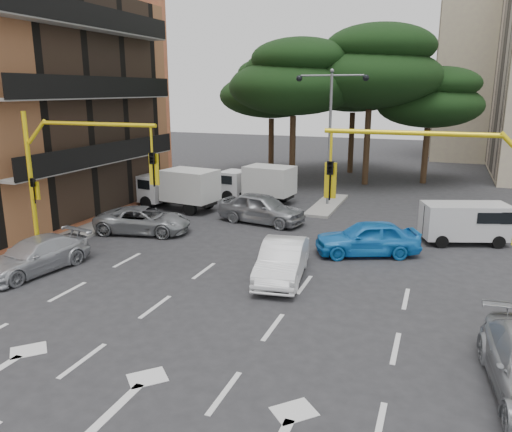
{
  "coord_description": "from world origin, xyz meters",
  "views": [
    {
      "loc": [
        6.25,
        -12.72,
        6.79
      ],
      "look_at": [
        -0.93,
        6.36,
        1.6
      ],
      "focal_mm": 35.0,
      "sensor_mm": 36.0,
      "label": 1
    }
  ],
  "objects_px": {
    "car_white_hatch": "(282,260)",
    "box_truck_a": "(178,189)",
    "car_silver_cross_a": "(143,220)",
    "car_silver_wagon": "(35,256)",
    "car_blue_compact": "(367,238)",
    "signal_mast_right": "(461,197)",
    "car_silver_cross_b": "(262,208)",
    "box_truck_b": "(257,184)",
    "signal_mast_left": "(67,170)",
    "van_white": "(465,223)",
    "street_lamp_center": "(331,114)"
  },
  "relations": [
    {
      "from": "car_white_hatch",
      "to": "box_truck_a",
      "type": "distance_m",
      "value": 12.3
    },
    {
      "from": "car_silver_cross_a",
      "to": "car_silver_wagon",
      "type": "bearing_deg",
      "value": 160.09
    },
    {
      "from": "car_silver_wagon",
      "to": "box_truck_a",
      "type": "distance_m",
      "value": 10.99
    },
    {
      "from": "car_silver_wagon",
      "to": "car_silver_cross_a",
      "type": "xyz_separation_m",
      "value": [
        0.9,
        6.03,
        -0.01
      ]
    },
    {
      "from": "box_truck_a",
      "to": "car_blue_compact",
      "type": "bearing_deg",
      "value": -103.06
    },
    {
      "from": "signal_mast_right",
      "to": "car_silver_wagon",
      "type": "bearing_deg",
      "value": -176.87
    },
    {
      "from": "car_white_hatch",
      "to": "car_blue_compact",
      "type": "relative_size",
      "value": 1.0
    },
    {
      "from": "car_silver_cross_b",
      "to": "car_silver_wagon",
      "type": "bearing_deg",
      "value": 159.84
    },
    {
      "from": "box_truck_b",
      "to": "car_white_hatch",
      "type": "bearing_deg",
      "value": -148.48
    },
    {
      "from": "car_white_hatch",
      "to": "car_silver_wagon",
      "type": "relative_size",
      "value": 0.98
    },
    {
      "from": "signal_mast_left",
      "to": "van_white",
      "type": "relative_size",
      "value": 1.62
    },
    {
      "from": "car_blue_compact",
      "to": "van_white",
      "type": "distance_m",
      "value": 5.06
    },
    {
      "from": "car_silver_wagon",
      "to": "box_truck_a",
      "type": "relative_size",
      "value": 0.91
    },
    {
      "from": "signal_mast_right",
      "to": "car_silver_cross_b",
      "type": "height_order",
      "value": "signal_mast_right"
    },
    {
      "from": "car_blue_compact",
      "to": "car_silver_cross_a",
      "type": "relative_size",
      "value": 0.95
    },
    {
      "from": "car_white_hatch",
      "to": "car_silver_cross_a",
      "type": "distance_m",
      "value": 8.85
    },
    {
      "from": "signal_mast_left",
      "to": "street_lamp_center",
      "type": "distance_m",
      "value": 15.65
    },
    {
      "from": "car_white_hatch",
      "to": "car_blue_compact",
      "type": "distance_m",
      "value": 4.62
    },
    {
      "from": "car_silver_cross_a",
      "to": "box_truck_b",
      "type": "relative_size",
      "value": 0.97
    },
    {
      "from": "car_white_hatch",
      "to": "car_silver_wagon",
      "type": "distance_m",
      "value": 9.43
    },
    {
      "from": "signal_mast_left",
      "to": "box_truck_a",
      "type": "height_order",
      "value": "signal_mast_left"
    },
    {
      "from": "car_silver_wagon",
      "to": "box_truck_b",
      "type": "xyz_separation_m",
      "value": [
        3.7,
        14.32,
        0.51
      ]
    },
    {
      "from": "signal_mast_left",
      "to": "van_white",
      "type": "bearing_deg",
      "value": 32.17
    },
    {
      "from": "street_lamp_center",
      "to": "car_silver_cross_a",
      "type": "bearing_deg",
      "value": -128.96
    },
    {
      "from": "signal_mast_left",
      "to": "van_white",
      "type": "distance_m",
      "value": 17.07
    },
    {
      "from": "car_silver_cross_a",
      "to": "box_truck_a",
      "type": "distance_m",
      "value": 5.04
    },
    {
      "from": "car_silver_wagon",
      "to": "box_truck_b",
      "type": "relative_size",
      "value": 0.94
    },
    {
      "from": "box_truck_a",
      "to": "signal_mast_left",
      "type": "bearing_deg",
      "value": -165.45
    },
    {
      "from": "street_lamp_center",
      "to": "car_white_hatch",
      "type": "distance_m",
      "value": 13.13
    },
    {
      "from": "car_blue_compact",
      "to": "car_silver_cross_a",
      "type": "height_order",
      "value": "car_blue_compact"
    },
    {
      "from": "street_lamp_center",
      "to": "box_truck_a",
      "type": "relative_size",
      "value": 1.6
    },
    {
      "from": "car_white_hatch",
      "to": "car_silver_cross_b",
      "type": "height_order",
      "value": "car_silver_cross_b"
    },
    {
      "from": "box_truck_b",
      "to": "signal_mast_right",
      "type": "bearing_deg",
      "value": -133.68
    },
    {
      "from": "car_silver_wagon",
      "to": "box_truck_b",
      "type": "height_order",
      "value": "box_truck_b"
    },
    {
      "from": "car_blue_compact",
      "to": "van_white",
      "type": "bearing_deg",
      "value": 107.63
    },
    {
      "from": "van_white",
      "to": "box_truck_a",
      "type": "xyz_separation_m",
      "value": [
        -15.37,
        1.22,
        0.26
      ]
    },
    {
      "from": "car_silver_cross_a",
      "to": "box_truck_a",
      "type": "relative_size",
      "value": 0.94
    },
    {
      "from": "car_white_hatch",
      "to": "car_silver_cross_b",
      "type": "xyz_separation_m",
      "value": [
        -3.43,
        7.22,
        0.08
      ]
    },
    {
      "from": "car_blue_compact",
      "to": "car_silver_cross_b",
      "type": "relative_size",
      "value": 0.94
    },
    {
      "from": "car_blue_compact",
      "to": "car_silver_cross_a",
      "type": "xyz_separation_m",
      "value": [
        -10.66,
        -0.48,
        -0.1
      ]
    },
    {
      "from": "car_silver_cross_b",
      "to": "car_blue_compact",
      "type": "bearing_deg",
      "value": -109.68
    },
    {
      "from": "signal_mast_right",
      "to": "car_silver_cross_b",
      "type": "bearing_deg",
      "value": 135.46
    },
    {
      "from": "car_silver_cross_b",
      "to": "box_truck_a",
      "type": "bearing_deg",
      "value": 88.08
    },
    {
      "from": "street_lamp_center",
      "to": "box_truck_b",
      "type": "xyz_separation_m",
      "value": [
        -4.3,
        -0.5,
        -4.27
      ]
    },
    {
      "from": "car_white_hatch",
      "to": "street_lamp_center",
      "type": "bearing_deg",
      "value": 86.64
    },
    {
      "from": "street_lamp_center",
      "to": "signal_mast_right",
      "type": "bearing_deg",
      "value": -64.09
    },
    {
      "from": "street_lamp_center",
      "to": "car_silver_wagon",
      "type": "height_order",
      "value": "street_lamp_center"
    },
    {
      "from": "signal_mast_right",
      "to": "car_silver_cross_b",
      "type": "distance_m",
      "value": 13.24
    },
    {
      "from": "signal_mast_left",
      "to": "box_truck_a",
      "type": "relative_size",
      "value": 1.24
    },
    {
      "from": "street_lamp_center",
      "to": "van_white",
      "type": "height_order",
      "value": "street_lamp_center"
    }
  ]
}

